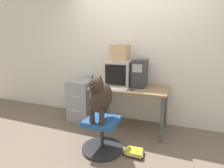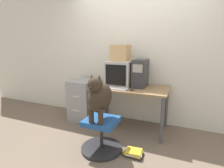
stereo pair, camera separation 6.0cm
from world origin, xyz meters
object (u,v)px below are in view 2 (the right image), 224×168
(dog, at_px, (100,96))
(book_stack_floor, at_px, (134,153))
(crt_monitor, at_px, (120,73))
(cardboard_box, at_px, (121,53))
(keyboard, at_px, (114,88))
(filing_cabinet, at_px, (83,100))
(office_chair, at_px, (102,135))
(pc_tower, at_px, (140,73))

(dog, height_order, book_stack_floor, dog)
(crt_monitor, distance_m, book_stack_floor, 1.38)
(dog, distance_m, cardboard_box, 1.09)
(crt_monitor, xyz_separation_m, keyboard, (0.01, -0.33, -0.21))
(filing_cabinet, height_order, book_stack_floor, filing_cabinet)
(keyboard, relative_size, dog, 0.73)
(keyboard, xyz_separation_m, office_chair, (0.05, -0.58, -0.55))
(keyboard, relative_size, filing_cabinet, 0.59)
(crt_monitor, height_order, cardboard_box, cardboard_box)
(pc_tower, height_order, book_stack_floor, pc_tower)
(keyboard, bearing_deg, book_stack_floor, -46.16)
(crt_monitor, bearing_deg, keyboard, -89.09)
(cardboard_box, bearing_deg, filing_cabinet, -175.28)
(pc_tower, bearing_deg, crt_monitor, -177.75)
(pc_tower, xyz_separation_m, dog, (-0.30, -0.96, -0.19))
(office_chair, relative_size, dog, 0.91)
(pc_tower, distance_m, cardboard_box, 0.50)
(cardboard_box, bearing_deg, crt_monitor, -90.00)
(dog, relative_size, book_stack_floor, 2.24)
(pc_tower, distance_m, book_stack_floor, 1.31)
(cardboard_box, bearing_deg, pc_tower, 1.63)
(crt_monitor, bearing_deg, cardboard_box, 90.00)
(book_stack_floor, bearing_deg, keyboard, 133.84)
(crt_monitor, relative_size, cardboard_box, 1.55)
(keyboard, bearing_deg, pc_tower, 44.21)
(filing_cabinet, bearing_deg, crt_monitor, 4.43)
(office_chair, height_order, cardboard_box, cardboard_box)
(pc_tower, bearing_deg, cardboard_box, -178.37)
(filing_cabinet, distance_m, book_stack_floor, 1.55)
(crt_monitor, height_order, pc_tower, pc_tower)
(keyboard, height_order, dog, dog)
(dog, bearing_deg, pc_tower, 72.46)
(pc_tower, relative_size, cardboard_box, 1.49)
(crt_monitor, height_order, filing_cabinet, crt_monitor)
(book_stack_floor, bearing_deg, filing_cabinet, 147.84)
(dog, relative_size, filing_cabinet, 0.80)
(office_chair, bearing_deg, keyboard, 95.04)
(crt_monitor, relative_size, filing_cabinet, 0.62)
(filing_cabinet, bearing_deg, dog, -47.35)
(office_chair, relative_size, cardboard_box, 1.84)
(keyboard, distance_m, cardboard_box, 0.66)
(crt_monitor, relative_size, book_stack_floor, 1.72)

